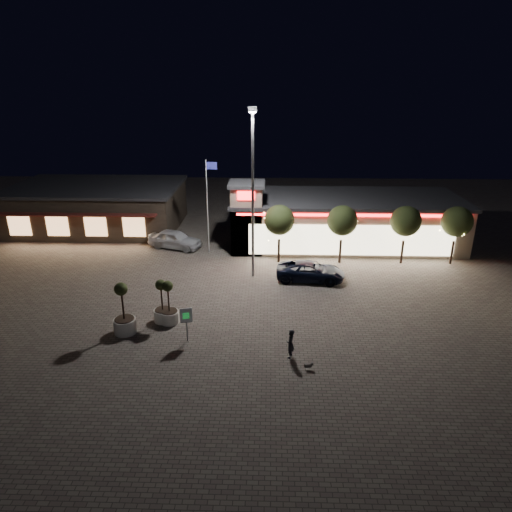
{
  "coord_description": "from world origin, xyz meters",
  "views": [
    {
      "loc": [
        3.23,
        -23.91,
        14.09
      ],
      "look_at": [
        2.29,
        6.0,
        2.42
      ],
      "focal_mm": 32.0,
      "sensor_mm": 36.0,
      "label": 1
    }
  ],
  "objects_px": {
    "pedestrian": "(290,344)",
    "pickup_truck": "(311,271)",
    "white_sedan": "(175,239)",
    "planter_mid": "(124,317)",
    "valet_sign": "(186,318)",
    "planter_left": "(163,308)"
  },
  "relations": [
    {
      "from": "pedestrian",
      "to": "pickup_truck",
      "type": "bearing_deg",
      "value": -175.49
    },
    {
      "from": "pedestrian",
      "to": "planter_left",
      "type": "distance_m",
      "value": 8.59
    },
    {
      "from": "planter_mid",
      "to": "pickup_truck",
      "type": "bearing_deg",
      "value": 34.46
    },
    {
      "from": "white_sedan",
      "to": "valet_sign",
      "type": "xyz_separation_m",
      "value": [
        3.75,
        -15.35,
        0.65
      ]
    },
    {
      "from": "pickup_truck",
      "to": "planter_left",
      "type": "bearing_deg",
      "value": 130.01
    },
    {
      "from": "white_sedan",
      "to": "pedestrian",
      "type": "height_order",
      "value": "pedestrian"
    },
    {
      "from": "planter_left",
      "to": "planter_mid",
      "type": "xyz_separation_m",
      "value": [
        -1.94,
        -1.45,
        0.13
      ]
    },
    {
      "from": "white_sedan",
      "to": "pedestrian",
      "type": "distance_m",
      "value": 19.36
    },
    {
      "from": "pickup_truck",
      "to": "valet_sign",
      "type": "xyz_separation_m",
      "value": [
        -7.73,
        -8.75,
        0.76
      ]
    },
    {
      "from": "pedestrian",
      "to": "valet_sign",
      "type": "xyz_separation_m",
      "value": [
        -5.84,
        1.46,
        0.63
      ]
    },
    {
      "from": "valet_sign",
      "to": "planter_mid",
      "type": "bearing_deg",
      "value": 168.07
    },
    {
      "from": "planter_left",
      "to": "planter_mid",
      "type": "relative_size",
      "value": 0.87
    },
    {
      "from": "white_sedan",
      "to": "pedestrian",
      "type": "bearing_deg",
      "value": -132.44
    },
    {
      "from": "planter_left",
      "to": "valet_sign",
      "type": "distance_m",
      "value": 3.01
    },
    {
      "from": "white_sedan",
      "to": "planter_left",
      "type": "distance_m",
      "value": 13.22
    },
    {
      "from": "planter_mid",
      "to": "valet_sign",
      "type": "relative_size",
      "value": 1.55
    },
    {
      "from": "planter_mid",
      "to": "valet_sign",
      "type": "bearing_deg",
      "value": -11.93
    },
    {
      "from": "pickup_truck",
      "to": "planter_mid",
      "type": "height_order",
      "value": "planter_mid"
    },
    {
      "from": "pickup_truck",
      "to": "planter_mid",
      "type": "xyz_separation_m",
      "value": [
        -11.57,
        -7.94,
        0.29
      ]
    },
    {
      "from": "pedestrian",
      "to": "white_sedan",
      "type": "bearing_deg",
      "value": -135.3
    },
    {
      "from": "planter_left",
      "to": "planter_mid",
      "type": "distance_m",
      "value": 2.43
    },
    {
      "from": "pedestrian",
      "to": "planter_mid",
      "type": "height_order",
      "value": "planter_mid"
    }
  ]
}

